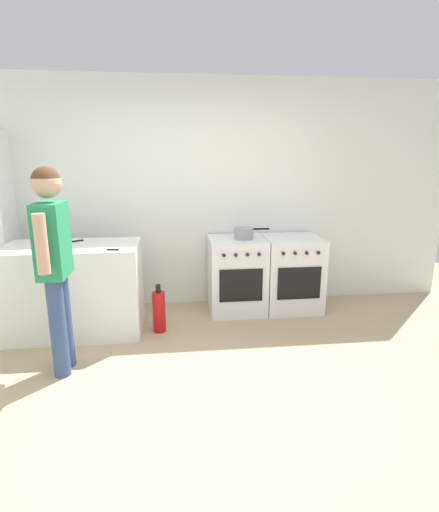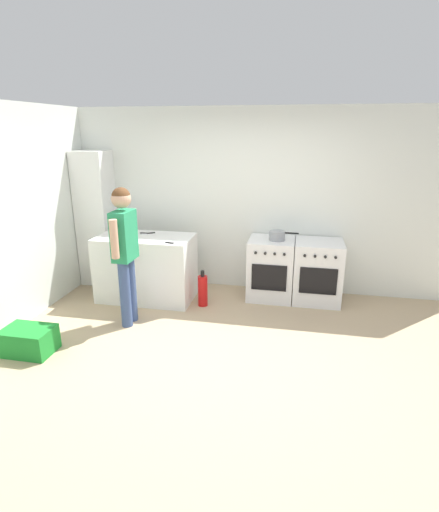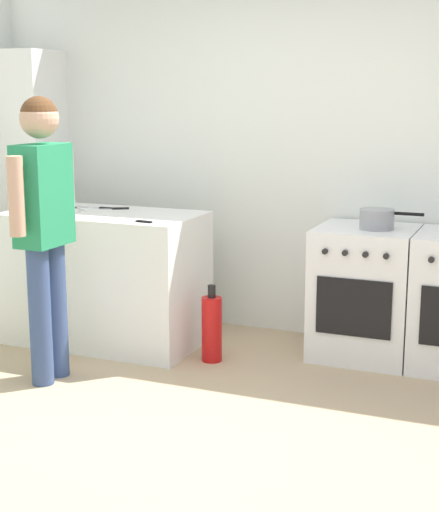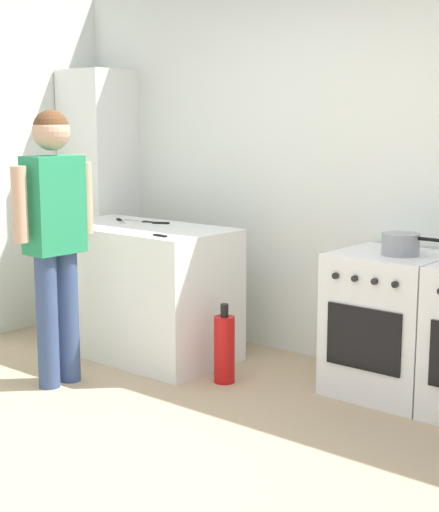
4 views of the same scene
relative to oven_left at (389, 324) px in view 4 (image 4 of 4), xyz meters
name	(u,v)px [view 4 (image 4 of 4)]	position (x,y,z in m)	size (l,w,h in m)	color
ground_plane	(162,464)	(-0.35, -1.58, -0.43)	(8.00, 8.00, 0.00)	tan
back_wall	(372,170)	(-0.35, 0.37, 0.87)	(6.00, 0.10, 2.60)	silver
counter_unit	(141,291)	(-1.70, -0.38, 0.02)	(1.30, 0.70, 0.90)	white
oven_left	(389,324)	(0.00, 0.00, 0.00)	(0.62, 0.62, 0.85)	white
pot	(401,244)	(0.07, -0.03, 0.49)	(0.40, 0.22, 0.13)	gray
knife_paring	(157,223)	(-1.70, -0.21, 0.48)	(0.19, 0.13, 0.01)	silver
knife_utility	(121,221)	(-1.98, -0.30, 0.48)	(0.23, 0.16, 0.01)	silver
knife_bread	(150,234)	(-1.36, -0.62, 0.48)	(0.35, 0.08, 0.01)	silver
knife_chef	(141,221)	(-1.85, -0.22, 0.48)	(0.31, 0.04, 0.01)	silver
person	(54,223)	(-1.63, -1.15, 0.58)	(0.22, 0.57, 1.67)	#384C7A
fire_extinguisher	(224,348)	(-0.87, -0.48, -0.21)	(0.13, 0.13, 0.50)	red
larder_cabinet	(99,197)	(-2.65, 0.10, 0.57)	(0.48, 0.44, 2.00)	white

